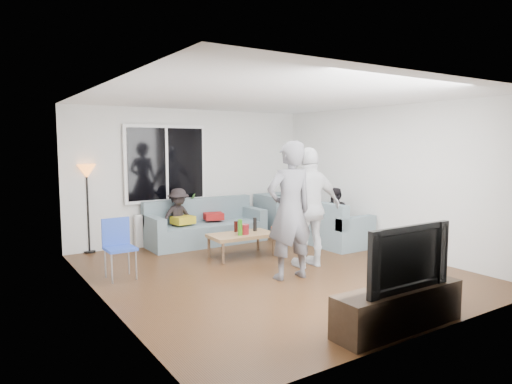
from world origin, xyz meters
TOP-DOWN VIEW (x-y plane):
  - floor at (0.00, 0.00)m, footprint 5.00×5.50m
  - ceiling at (0.00, 0.00)m, footprint 5.00×5.50m
  - wall_back at (0.00, 2.77)m, footprint 5.00×0.04m
  - wall_front at (0.00, -2.77)m, footprint 5.00×0.04m
  - wall_left at (-2.52, 0.00)m, footprint 0.04×5.50m
  - wall_right at (2.52, 0.00)m, footprint 0.04×5.50m
  - window_frame at (-0.60, 2.69)m, footprint 1.62×0.06m
  - window_glass at (-0.60, 2.65)m, footprint 1.50×0.02m
  - window_mullion at (-0.60, 2.64)m, footprint 0.05×0.03m
  - radiator at (-0.60, 2.65)m, footprint 1.30×0.12m
  - potted_plant at (-0.11, 2.62)m, footprint 0.21×0.18m
  - vase at (-1.01, 2.62)m, footprint 0.19×0.19m
  - sofa_back_section at (0.03, 2.27)m, footprint 2.30×0.85m
  - sofa_right_section at (2.02, 1.16)m, footprint 2.00×0.85m
  - sofa_corner at (1.82, 2.27)m, footprint 0.85×0.85m
  - cushion_yellow at (-0.46, 2.25)m, footprint 0.43×0.38m
  - cushion_red at (0.23, 2.33)m, footprint 0.42×0.38m
  - coffee_table at (0.07, 1.01)m, footprint 1.13×0.66m
  - pitcher at (0.08, 0.94)m, footprint 0.17×0.17m
  - side_chair at (-2.05, 0.85)m, footprint 0.41×0.41m
  - floor_lamp at (-2.05, 2.74)m, footprint 0.32×0.32m
  - player_left at (-0.01, -0.44)m, footprint 0.76×0.53m
  - player_right at (0.64, -0.11)m, footprint 1.14×0.56m
  - spectator_right at (2.02, 0.78)m, footprint 0.52×0.61m
  - spectator_back at (-0.53, 2.30)m, footprint 0.76×0.50m
  - tv_console at (-0.14, -2.50)m, footprint 1.60×0.40m
  - television at (-0.14, -2.50)m, footprint 1.17×0.15m
  - bottle_e at (0.39, 1.09)m, footprint 0.07×0.07m
  - bottle_c at (0.07, 1.20)m, footprint 0.07×0.07m
  - bottle_b at (-0.03, 0.89)m, footprint 0.08×0.08m

SIDE VIEW (x-z plane):
  - floor at x=0.00m, z-range -0.04..0.00m
  - coffee_table at x=0.07m, z-range 0.00..0.40m
  - tv_console at x=-0.14m, z-range 0.00..0.44m
  - radiator at x=-0.60m, z-range 0.00..0.62m
  - sofa_back_section at x=0.03m, z-range 0.00..0.85m
  - sofa_right_section at x=2.02m, z-range 0.00..0.85m
  - sofa_corner at x=1.82m, z-range 0.00..0.85m
  - side_chair at x=-2.05m, z-range 0.00..0.86m
  - pitcher at x=0.08m, z-range 0.40..0.57m
  - bottle_c at x=0.07m, z-range 0.40..0.59m
  - cushion_yellow at x=-0.46m, z-range 0.44..0.58m
  - cushion_red at x=0.23m, z-range 0.45..0.57m
  - bottle_e at x=0.39m, z-range 0.40..0.64m
  - bottle_b at x=-0.03m, z-range 0.40..0.67m
  - spectator_right at x=2.02m, z-range 0.00..1.10m
  - spectator_back at x=-0.53m, z-range 0.00..1.10m
  - vase at x=-1.01m, z-range 0.62..0.79m
  - television at x=-0.14m, z-range 0.44..1.11m
  - floor_lamp at x=-2.05m, z-range 0.00..1.56m
  - potted_plant at x=-0.11m, z-range 0.62..0.95m
  - player_right at x=0.64m, z-range 0.00..1.88m
  - player_left at x=-0.01m, z-range 0.00..1.97m
  - wall_back at x=0.00m, z-range 0.00..2.60m
  - wall_front at x=0.00m, z-range 0.00..2.60m
  - wall_left at x=-2.52m, z-range 0.00..2.60m
  - wall_right at x=2.52m, z-range 0.00..2.60m
  - window_frame at x=-0.60m, z-range 0.81..2.29m
  - window_glass at x=-0.60m, z-range 0.88..2.23m
  - window_mullion at x=-0.60m, z-range 0.88..2.23m
  - ceiling at x=0.00m, z-range 2.60..2.64m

